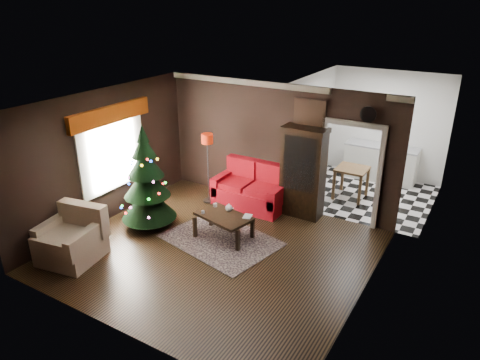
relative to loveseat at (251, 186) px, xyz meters
The scene contains 26 objects.
floor 2.15m from the loveseat, 78.96° to the right, with size 5.50×5.50×0.00m, color black.
ceiling 3.11m from the loveseat, 78.96° to the right, with size 5.50×5.50×0.00m, color white.
wall_back 1.08m from the loveseat, 48.37° to the left, with size 5.50×5.50×0.00m, color black.
wall_front 4.66m from the loveseat, 84.98° to the right, with size 5.50×5.50×0.00m, color black.
wall_left 3.25m from the loveseat, 138.90° to the right, with size 5.50×5.50×0.00m, color black.
wall_right 3.86m from the loveseat, 33.06° to the right, with size 5.50×5.50×0.00m, color black.
doorway 2.22m from the loveseat, 12.09° to the left, with size 1.10×0.10×2.10m, color silver, non-canonical shape.
left_window 3.11m from the loveseat, 141.31° to the right, with size 0.05×1.60×1.40m, color white.
valance 3.40m from the loveseat, 140.32° to the right, with size 0.12×2.10×0.35m, color #7E2F07.
kitchen_floor 2.91m from the loveseat, 42.88° to the left, with size 3.00×3.00×0.00m, color silver.
kitchen_window 4.17m from the loveseat, 58.30° to the left, with size 0.70×0.06×0.70m, color white.
rug 1.73m from the loveseat, 81.24° to the right, with size 2.14×1.56×0.01m, color #503A45.
loveseat is the anchor object (origin of this frame).
curio_cabinet 1.25m from the loveseat, 10.83° to the left, with size 0.90×0.45×1.90m, color black, non-canonical shape.
floor_lamp 1.06m from the loveseat, 163.97° to the right, with size 0.28×0.28×1.64m, color black, non-canonical shape.
christmas_tree 2.40m from the loveseat, 125.84° to the right, with size 1.13×1.13×2.15m, color black, non-canonical shape.
armchair 3.99m from the loveseat, 115.59° to the right, with size 1.01×1.01×1.04m, color tan, non-canonical shape.
coffee_table 1.56m from the loveseat, 80.95° to the right, with size 1.08×0.65×0.49m, color black, non-canonical shape.
teapot 1.34m from the loveseat, 79.74° to the right, with size 0.16×0.16×0.15m, color white, non-canonical shape.
cup_a 1.29m from the loveseat, 94.99° to the right, with size 0.08×0.08×0.07m, color white.
cup_b 1.66m from the loveseat, 95.27° to the right, with size 0.06×0.06×0.06m, color white.
book 1.49m from the loveseat, 65.91° to the right, with size 0.16×0.02×0.22m, color #907D5D.
wall_clock 3.04m from the loveseat, ahead, with size 0.32×0.32×0.06m, color white.
painting 2.13m from the loveseat, 19.40° to the left, with size 0.62×0.05×0.52m, color #C47C3F.
kitchen_counter 3.79m from the loveseat, 56.31° to the left, with size 1.80×0.60×0.90m, color silver.
kitchen_table 2.45m from the loveseat, 42.51° to the left, with size 0.70×0.70×0.75m, color brown, non-canonical shape.
Camera 1 is at (4.10, -5.96, 4.49)m, focal length 33.16 mm.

